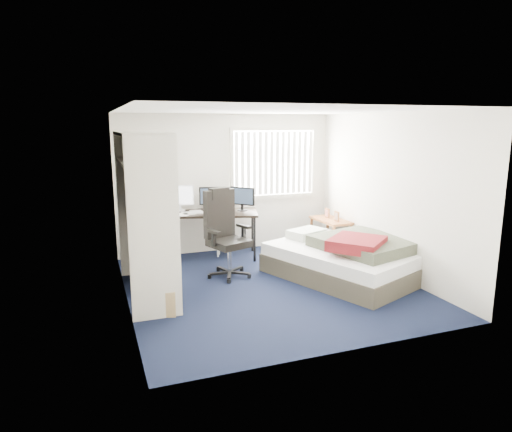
{
  "coord_description": "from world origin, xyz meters",
  "views": [
    {
      "loc": [
        -2.37,
        -5.88,
        2.32
      ],
      "look_at": [
        -0.06,
        0.4,
        0.97
      ],
      "focal_mm": 32.0,
      "sensor_mm": 36.0,
      "label": 1
    }
  ],
  "objects": [
    {
      "name": "ground",
      "position": [
        0.0,
        0.0,
        0.0
      ],
      "size": [
        4.2,
        4.2,
        0.0
      ],
      "primitive_type": "plane",
      "color": "black",
      "rests_on": "ground"
    },
    {
      "name": "room_shell",
      "position": [
        0.0,
        0.0,
        1.51
      ],
      "size": [
        4.2,
        4.2,
        4.2
      ],
      "color": "silver",
      "rests_on": "ground"
    },
    {
      "name": "window_assembly",
      "position": [
        0.9,
        2.04,
        1.6
      ],
      "size": [
        1.72,
        0.09,
        1.32
      ],
      "color": "white",
      "rests_on": "ground"
    },
    {
      "name": "closet",
      "position": [
        -1.67,
        0.27,
        1.35
      ],
      "size": [
        0.64,
        1.84,
        2.22
      ],
      "color": "beige",
      "rests_on": "ground"
    },
    {
      "name": "desk",
      "position": [
        -0.42,
        1.75,
        0.83
      ],
      "size": [
        1.8,
        1.2,
        1.27
      ],
      "color": "black",
      "rests_on": "ground"
    },
    {
      "name": "office_chair",
      "position": [
        -0.46,
        0.69,
        0.52
      ],
      "size": [
        0.82,
        0.82,
        1.36
      ],
      "color": "black",
      "rests_on": "ground"
    },
    {
      "name": "footstool",
      "position": [
        -0.19,
        1.71,
        0.18
      ],
      "size": [
        0.34,
        0.31,
        0.23
      ],
      "color": "white",
      "rests_on": "ground"
    },
    {
      "name": "nightstand",
      "position": [
        1.75,
        1.34,
        0.53
      ],
      "size": [
        0.47,
        0.89,
        0.78
      ],
      "color": "brown",
      "rests_on": "ground"
    },
    {
      "name": "bed",
      "position": [
        1.28,
        -0.04,
        0.3
      ],
      "size": [
        2.3,
        2.6,
        0.7
      ],
      "color": "#413B2E",
      "rests_on": "ground"
    },
    {
      "name": "pine_box",
      "position": [
        -1.65,
        -0.44,
        0.16
      ],
      "size": [
        0.49,
        0.42,
        0.32
      ],
      "primitive_type": "cube",
      "rotation": [
        0.0,
        0.0,
        -0.3
      ],
      "color": "#9D834E",
      "rests_on": "ground"
    }
  ]
}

